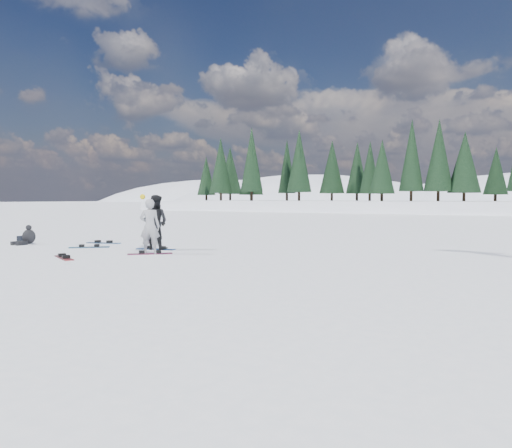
{
  "coord_description": "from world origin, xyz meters",
  "views": [
    {
      "loc": [
        11.31,
        -12.71,
        1.92
      ],
      "look_at": [
        3.56,
        0.83,
        1.1
      ],
      "focal_mm": 35.0,
      "sensor_mm": 36.0,
      "label": 1
    }
  ],
  "objects_px": {
    "snowboarder_woman": "(150,226)",
    "snowboarder_man": "(155,222)",
    "snowboard_loose_b": "(64,258)",
    "snowboard_loose_a": "(89,247)",
    "seated_rider": "(28,237)",
    "gear_bag": "(23,239)",
    "snowboard_loose_c": "(104,243)"
  },
  "relations": [
    {
      "from": "snowboarder_woman",
      "to": "snowboarder_man",
      "type": "xyz_separation_m",
      "value": [
        -0.87,
        1.28,
        0.06
      ]
    },
    {
      "from": "snowboard_loose_b",
      "to": "snowboard_loose_a",
      "type": "bearing_deg",
      "value": 152.43
    },
    {
      "from": "snowboarder_woman",
      "to": "snowboard_loose_a",
      "type": "xyz_separation_m",
      "value": [
        -3.56,
        0.54,
        -0.94
      ]
    },
    {
      "from": "snowboarder_man",
      "to": "seated_rider",
      "type": "height_order",
      "value": "snowboarder_man"
    },
    {
      "from": "snowboarder_man",
      "to": "snowboard_loose_b",
      "type": "height_order",
      "value": "snowboarder_man"
    },
    {
      "from": "snowboarder_man",
      "to": "gear_bag",
      "type": "bearing_deg",
      "value": -2.41
    },
    {
      "from": "snowboard_loose_a",
      "to": "snowboard_loose_c",
      "type": "relative_size",
      "value": 1.0
    },
    {
      "from": "snowboarder_man",
      "to": "gear_bag",
      "type": "xyz_separation_m",
      "value": [
        -6.71,
        -0.76,
        -0.87
      ]
    },
    {
      "from": "snowboarder_woman",
      "to": "snowboard_loose_a",
      "type": "height_order",
      "value": "snowboarder_woman"
    },
    {
      "from": "seated_rider",
      "to": "snowboard_loose_b",
      "type": "relative_size",
      "value": 0.65
    },
    {
      "from": "seated_rider",
      "to": "snowboard_loose_a",
      "type": "xyz_separation_m",
      "value": [
        3.32,
        0.27,
        -0.29
      ]
    },
    {
      "from": "snowboarder_man",
      "to": "snowboard_loose_b",
      "type": "distance_m",
      "value": 3.73
    },
    {
      "from": "snowboarder_man",
      "to": "snowboard_loose_b",
      "type": "xyz_separation_m",
      "value": [
        -0.71,
        -3.53,
        -1.0
      ]
    },
    {
      "from": "seated_rider",
      "to": "snowboard_loose_a",
      "type": "distance_m",
      "value": 3.35
    },
    {
      "from": "snowboarder_man",
      "to": "seated_rider",
      "type": "bearing_deg",
      "value": 0.68
    },
    {
      "from": "snowboarder_woman",
      "to": "seated_rider",
      "type": "height_order",
      "value": "snowboarder_woman"
    },
    {
      "from": "snowboarder_woman",
      "to": "seated_rider",
      "type": "xyz_separation_m",
      "value": [
        -6.88,
        0.27,
        -0.65
      ]
    },
    {
      "from": "seated_rider",
      "to": "snowboard_loose_a",
      "type": "height_order",
      "value": "seated_rider"
    },
    {
      "from": "snowboard_loose_c",
      "to": "snowboard_loose_b",
      "type": "height_order",
      "value": "same"
    },
    {
      "from": "snowboarder_man",
      "to": "seated_rider",
      "type": "relative_size",
      "value": 2.09
    },
    {
      "from": "seated_rider",
      "to": "snowboard_loose_b",
      "type": "bearing_deg",
      "value": -29.76
    },
    {
      "from": "gear_bag",
      "to": "snowboard_loose_b",
      "type": "relative_size",
      "value": 0.3
    },
    {
      "from": "gear_bag",
      "to": "snowboard_loose_a",
      "type": "bearing_deg",
      "value": 0.29
    },
    {
      "from": "snowboard_loose_c",
      "to": "gear_bag",
      "type": "bearing_deg",
      "value": -167.65
    },
    {
      "from": "gear_bag",
      "to": "snowboard_loose_a",
      "type": "distance_m",
      "value": 4.03
    },
    {
      "from": "snowboarder_woman",
      "to": "snowboard_loose_c",
      "type": "distance_m",
      "value": 5.04
    },
    {
      "from": "gear_bag",
      "to": "snowboard_loose_a",
      "type": "relative_size",
      "value": 0.3
    },
    {
      "from": "seated_rider",
      "to": "snowboard_loose_b",
      "type": "height_order",
      "value": "seated_rider"
    },
    {
      "from": "snowboard_loose_a",
      "to": "snowboard_loose_c",
      "type": "bearing_deg",
      "value": 79.75
    },
    {
      "from": "snowboard_loose_a",
      "to": "snowboard_loose_b",
      "type": "xyz_separation_m",
      "value": [
        1.98,
        -2.79,
        0.0
      ]
    },
    {
      "from": "snowboarder_man",
      "to": "snowboard_loose_c",
      "type": "xyz_separation_m",
      "value": [
        -3.6,
        0.83,
        -1.0
      ]
    },
    {
      "from": "snowboard_loose_a",
      "to": "snowboard_loose_b",
      "type": "distance_m",
      "value": 3.42
    }
  ]
}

